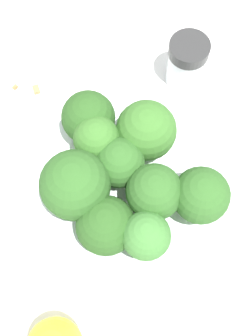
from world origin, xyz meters
TOP-DOWN VIEW (x-y plane):
  - ground_plane at (0.00, 0.00)m, footprint 3.00×3.00m
  - bowl at (0.00, 0.00)m, footprint 0.17×0.17m
  - broccoli_floret_0 at (0.02, -0.02)m, footprint 0.04×0.04m
  - broccoli_floret_1 at (-0.03, 0.02)m, footprint 0.04×0.04m
  - broccoli_floret_2 at (0.01, -0.05)m, footprint 0.04×0.04m
  - broccoli_floret_3 at (-0.01, 0.01)m, footprint 0.04×0.04m
  - broccoli_floret_4 at (-0.02, -0.04)m, footprint 0.05×0.05m
  - broccoli_floret_5 at (-0.04, -0.02)m, footprint 0.05×0.05m
  - broccoli_floret_6 at (0.01, 0.03)m, footprint 0.05×0.05m
  - broccoli_floret_7 at (-0.03, 0.04)m, footprint 0.04×0.04m
  - broccoli_floret_8 at (0.06, -0.02)m, footprint 0.04×0.04m
  - pepper_shaker at (0.06, 0.13)m, footprint 0.04×0.04m
  - almond_crumb_0 at (-0.12, 0.12)m, footprint 0.01×0.01m
  - almond_crumb_1 at (-0.09, 0.11)m, footprint 0.01×0.01m

SIDE VIEW (x-z plane):
  - ground_plane at x=0.00m, z-range 0.00..0.00m
  - almond_crumb_0 at x=-0.12m, z-range 0.00..0.01m
  - almond_crumb_1 at x=-0.09m, z-range 0.00..0.01m
  - bowl at x=0.00m, z-range 0.00..0.04m
  - pepper_shaker at x=0.06m, z-range 0.00..0.06m
  - broccoli_floret_4 at x=-0.02m, z-range 0.04..0.09m
  - broccoli_floret_7 at x=-0.03m, z-range 0.04..0.10m
  - broccoli_floret_3 at x=-0.01m, z-range 0.04..0.10m
  - broccoli_floret_2 at x=0.01m, z-range 0.05..0.10m
  - broccoli_floret_6 at x=0.01m, z-range 0.04..0.10m
  - broccoli_floret_8 at x=0.06m, z-range 0.04..0.10m
  - broccoli_floret_1 at x=-0.03m, z-range 0.05..0.10m
  - broccoli_floret_0 at x=0.02m, z-range 0.04..0.10m
  - broccoli_floret_5 at x=-0.04m, z-range 0.04..0.11m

